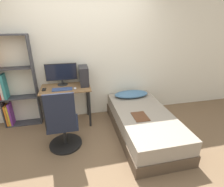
# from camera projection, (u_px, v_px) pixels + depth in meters

# --- Properties ---
(ground_plane) EXTENTS (14.00, 14.00, 0.00)m
(ground_plane) POSITION_uv_depth(u_px,v_px,m) (101.00, 158.00, 2.70)
(ground_plane) COLOR brown
(wall_back) EXTENTS (8.00, 0.05, 2.50)m
(wall_back) POSITION_uv_depth(u_px,v_px,m) (88.00, 58.00, 3.50)
(wall_back) COLOR silver
(wall_back) RESTS_ON ground_plane
(desk) EXTENTS (0.93, 0.55, 0.78)m
(desk) POSITION_uv_depth(u_px,v_px,m) (66.00, 94.00, 3.37)
(desk) COLOR brown
(desk) RESTS_ON ground_plane
(bookshelf) EXTENTS (0.68, 0.22, 1.74)m
(bookshelf) POSITION_uv_depth(u_px,v_px,m) (10.00, 88.00, 3.26)
(bookshelf) COLOR #38383D
(bookshelf) RESTS_ON ground_plane
(office_chair) EXTENTS (0.54, 0.54, 1.03)m
(office_chair) POSITION_uv_depth(u_px,v_px,m) (63.00, 128.00, 2.77)
(office_chair) COLOR black
(office_chair) RESTS_ON ground_plane
(bed) EXTENTS (0.96, 1.92, 0.45)m
(bed) POSITION_uv_depth(u_px,v_px,m) (143.00, 123.00, 3.19)
(bed) COLOR #4C3D2D
(bed) RESTS_ON ground_plane
(pillow) EXTENTS (0.73, 0.36, 0.11)m
(pillow) POSITION_uv_depth(u_px,v_px,m) (131.00, 94.00, 3.71)
(pillow) COLOR teal
(pillow) RESTS_ON bed
(magazine) EXTENTS (0.24, 0.32, 0.01)m
(magazine) POSITION_uv_depth(u_px,v_px,m) (140.00, 117.00, 2.95)
(magazine) COLOR #56331E
(magazine) RESTS_ON bed
(monitor) EXTENTS (0.59, 0.20, 0.42)m
(monitor) POSITION_uv_depth(u_px,v_px,m) (61.00, 73.00, 3.36)
(monitor) COLOR black
(monitor) RESTS_ON desk
(keyboard) EXTENTS (0.36, 0.14, 0.02)m
(keyboard) POSITION_uv_depth(u_px,v_px,m) (62.00, 89.00, 3.20)
(keyboard) COLOR #33477A
(keyboard) RESTS_ON desk
(pc_tower) EXTENTS (0.17, 0.36, 0.36)m
(pc_tower) POSITION_uv_depth(u_px,v_px,m) (84.00, 76.00, 3.39)
(pc_tower) COLOR #232328
(pc_tower) RESTS_ON desk
(mouse) EXTENTS (0.06, 0.09, 0.02)m
(mouse) POSITION_uv_depth(u_px,v_px,m) (75.00, 88.00, 3.25)
(mouse) COLOR silver
(mouse) RESTS_ON desk
(phone) EXTENTS (0.07, 0.14, 0.01)m
(phone) POSITION_uv_depth(u_px,v_px,m) (44.00, 90.00, 3.20)
(phone) COLOR black
(phone) RESTS_ON desk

